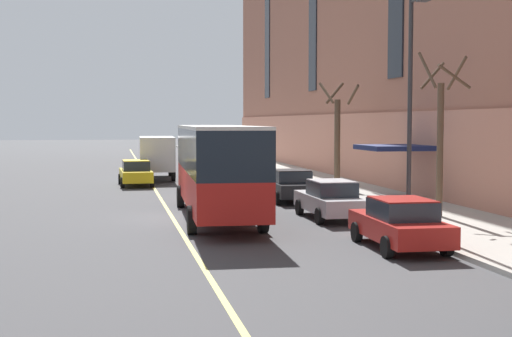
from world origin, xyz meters
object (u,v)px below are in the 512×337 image
parked_car_silver_6 (330,200)px  street_tree_mid_block (441,134)px  parked_car_silver_7 (248,170)px  box_truck (157,155)px  parked_car_red_1 (400,223)px  street_lamp (412,91)px  parked_car_black_4 (291,185)px  taxi_cab (136,173)px  city_bus (217,165)px  parked_car_black_2 (218,159)px  parked_car_champagne_0 (232,164)px  street_tree_far_uptown (338,134)px

parked_car_silver_6 → street_tree_mid_block: (4.15, -1.07, 2.60)m
parked_car_silver_7 → box_truck: bearing=147.5°
parked_car_red_1 → street_lamp: size_ratio=0.57×
parked_car_red_1 → street_lamp: bearing=61.0°
parked_car_black_4 → taxi_cab: (-7.10, 10.14, 0.00)m
parked_car_black_4 → street_tree_mid_block: bearing=-60.9°
parked_car_red_1 → street_tree_mid_block: (4.07, 5.75, 2.60)m
city_bus → parked_car_black_2: bearing=81.7°
parked_car_champagne_0 → street_tree_far_uptown: 12.73m
parked_car_silver_6 → parked_car_red_1: bearing=-89.3°
box_truck → street_tree_far_uptown: size_ratio=1.19×
parked_car_red_1 → street_tree_far_uptown: 19.43m
parked_car_silver_6 → street_lamp: bearing=-65.4°
parked_car_silver_6 → taxi_cab: size_ratio=0.98×
city_bus → parked_car_black_2: 30.76m
parked_car_silver_7 → box_truck: (-5.59, 3.56, 0.87)m
parked_car_red_1 → box_truck: bearing=101.5°
parked_car_champagne_0 → parked_car_silver_6: (0.04, -23.80, 0.00)m
parked_car_black_4 → street_tree_mid_block: (4.16, -7.47, 2.60)m
city_bus → street_tree_far_uptown: street_tree_far_uptown is taller
parked_car_black_4 → street_tree_far_uptown: street_tree_far_uptown is taller
parked_car_silver_6 → street_tree_far_uptown: bearing=70.9°
parked_car_silver_6 → street_tree_mid_block: size_ratio=0.72×
city_bus → parked_car_champagne_0: 23.44m
parked_car_champagne_0 → box_truck: bearing=-153.4°
parked_car_black_2 → parked_car_silver_6: (-0.04, -31.22, 0.00)m
parked_car_champagne_0 → street_tree_mid_block: bearing=-80.4°
parked_car_black_4 → street_tree_mid_block: 8.94m
street_lamp → street_tree_far_uptown: bearing=81.3°
parked_car_champagne_0 → street_lamp: (1.79, -27.62, 4.16)m
parked_car_silver_6 → street_tree_far_uptown: 12.94m
parked_car_black_2 → street_tree_mid_block: street_tree_mid_block is taller
parked_car_black_2 → street_lamp: street_lamp is taller
parked_car_black_2 → street_lamp: 35.32m
parked_car_champagne_0 → parked_car_silver_7: bearing=-89.7°
parked_car_black_2 → parked_car_black_4: (-0.06, -24.82, 0.00)m
parked_car_red_1 → street_lamp: street_lamp is taller
parked_car_champagne_0 → street_tree_mid_block: (4.19, -24.88, 2.60)m
street_tree_mid_block → street_lamp: street_lamp is taller
parked_car_silver_6 → box_truck: bearing=104.9°
parked_car_red_1 → taxi_cab: bearing=107.1°
parked_car_red_1 → parked_car_silver_7: same height
parked_car_red_1 → box_truck: size_ratio=0.64×
box_truck → taxi_cab: (-1.52, -4.48, -0.87)m
parked_car_champagne_0 → street_tree_mid_block: street_tree_mid_block is taller
city_bus → taxi_cab: city_bus is taller
city_bus → street_lamp: street_lamp is taller
parked_car_red_1 → street_lamp: (1.67, 3.01, 4.15)m
box_truck → street_tree_far_uptown: street_tree_far_uptown is taller
parked_car_black_2 → street_tree_mid_block: (4.11, -32.29, 2.60)m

